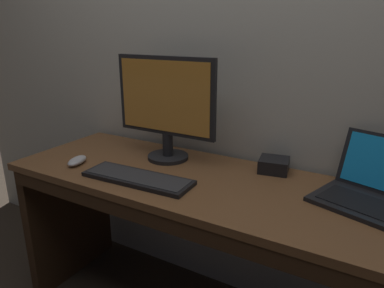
% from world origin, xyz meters
% --- Properties ---
extents(desk, '(1.86, 0.58, 0.75)m').
position_xyz_m(desk, '(0.00, -0.01, 0.53)').
color(desk, brown).
rests_on(desk, ground).
extents(laptop_black, '(0.42, 0.38, 0.22)m').
position_xyz_m(laptop_black, '(0.53, 0.10, 0.79)').
color(laptop_black, black).
rests_on(laptop_black, desk).
extents(external_monitor, '(0.49, 0.19, 0.47)m').
position_xyz_m(external_monitor, '(-0.34, 0.12, 0.99)').
color(external_monitor, black).
rests_on(external_monitor, desk).
extents(wired_keyboard, '(0.47, 0.17, 0.02)m').
position_xyz_m(wired_keyboard, '(-0.30, -0.14, 0.75)').
color(wired_keyboard, black).
rests_on(wired_keyboard, desk).
extents(computer_mouse, '(0.09, 0.13, 0.03)m').
position_xyz_m(computer_mouse, '(-0.65, -0.14, 0.76)').
color(computer_mouse, '#B7B7BC').
rests_on(computer_mouse, desk).
extents(external_drive_box, '(0.14, 0.14, 0.06)m').
position_xyz_m(external_drive_box, '(0.14, 0.22, 0.77)').
color(external_drive_box, black).
rests_on(external_drive_box, desk).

